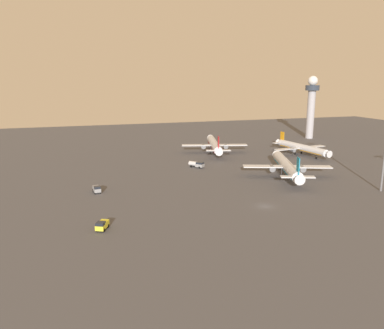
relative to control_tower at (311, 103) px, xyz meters
The scene contains 8 objects.
ground_plane 135.46m from the control_tower, 129.45° to the right, with size 416.00×416.00×0.00m, color #4C4C51.
control_tower is the anchor object (origin of this frame).
airplane_terminal_side 99.69m from the control_tower, 129.07° to the right, with size 30.90×39.23×10.41m.
airplane_near_gate 57.62m from the control_tower, 128.32° to the right, with size 27.64×35.42×9.09m.
airplane_mid_apron 76.85m from the control_tower, 160.12° to the right, with size 31.07×39.59×10.31m.
cargo_loader 169.14m from the control_tower, 140.49° to the right, with size 3.59×4.58×2.25m.
baggage_tractor 150.76m from the control_tower, 149.52° to the right, with size 2.43×4.34×2.25m.
fuel_truck 104.75m from the control_tower, 149.13° to the right, with size 5.78×6.09×2.35m.
Camera 1 is at (-49.64, -89.00, 34.50)m, focal length 35.35 mm.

